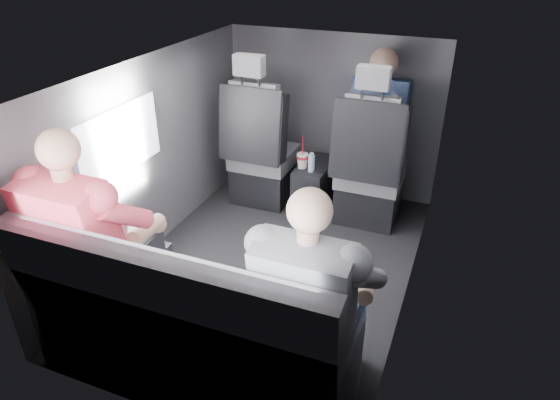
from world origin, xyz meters
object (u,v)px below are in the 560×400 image
at_px(front_seat_right, 369,175).
at_px(rear_bench, 190,333).
at_px(center_console, 314,186).
at_px(passenger_front_right, 378,119).
at_px(laptop_white, 114,231).
at_px(laptop_black, 323,271).
at_px(water_bottle, 311,163).
at_px(front_seat_left, 261,157).
at_px(passenger_rear_right, 314,300).
at_px(soda_cup, 302,160).
at_px(passenger_rear_left, 96,240).

xyz_separation_m(front_seat_right, rear_bench, (-0.45, -1.90, -0.09)).
xyz_separation_m(center_console, rear_bench, (-0.00, -1.94, 0.11)).
height_order(center_console, rear_bench, rear_bench).
bearing_deg(passenger_front_right, laptop_white, -117.33).
relative_size(center_console, passenger_front_right, 0.55).
xyz_separation_m(rear_bench, passenger_front_right, (0.43, 2.16, 0.45)).
bearing_deg(laptop_black, front_seat_right, 94.52).
xyz_separation_m(rear_bench, water_bottle, (0.02, 1.80, 0.16)).
relative_size(front_seat_right, rear_bench, 0.79).
bearing_deg(front_seat_left, laptop_white, -94.01).
distance_m(water_bottle, passenger_rear_right, 1.81).
xyz_separation_m(laptop_white, passenger_front_right, (1.00, 1.93, 0.12)).
bearing_deg(passenger_rear_right, laptop_black, 96.15).
relative_size(soda_cup, passenger_rear_right, 0.22).
xyz_separation_m(laptop_black, passenger_front_right, (-0.15, 1.86, 0.12)).
bearing_deg(passenger_rear_right, rear_bench, -170.96).
bearing_deg(passenger_rear_left, water_bottle, 70.97).
relative_size(rear_bench, water_bottle, 10.55).
xyz_separation_m(front_seat_right, passenger_rear_left, (-1.02, -1.81, 0.25)).
bearing_deg(front_seat_right, laptop_black, -85.48).
bearing_deg(laptop_black, center_console, 109.36).
bearing_deg(center_console, passenger_front_right, 26.86).
distance_m(soda_cup, passenger_rear_right, 1.86).
relative_size(rear_bench, passenger_front_right, 1.84).
bearing_deg(water_bottle, passenger_rear_right, -71.16).
distance_m(front_seat_left, passenger_front_right, 0.98).
bearing_deg(front_seat_right, passenger_rear_left, -119.49).
distance_m(front_seat_right, center_console, 0.49).
relative_size(center_console, passenger_rear_right, 0.39).
distance_m(rear_bench, passenger_rear_left, 0.68).
height_order(front_seat_left, passenger_front_right, passenger_front_right).
bearing_deg(passenger_rear_left, laptop_black, 10.20).
distance_m(laptop_black, passenger_front_right, 1.87).
bearing_deg(front_seat_left, laptop_black, -57.33).
bearing_deg(laptop_black, passenger_rear_left, -169.80).
bearing_deg(passenger_rear_left, soda_cup, 73.61).
relative_size(center_console, rear_bench, 0.30).
relative_size(front_seat_left, laptop_black, 3.41).
bearing_deg(soda_cup, laptop_black, -67.14).
distance_m(soda_cup, passenger_front_right, 0.67).
distance_m(laptop_white, passenger_rear_right, 1.17).
distance_m(center_console, laptop_white, 1.86).
bearing_deg(front_seat_left, front_seat_right, 0.00).
relative_size(laptop_white, laptop_black, 0.95).
distance_m(front_seat_right, rear_bench, 1.96).
bearing_deg(laptop_white, passenger_front_right, 62.67).
height_order(laptop_black, passenger_rear_left, passenger_rear_left).
bearing_deg(passenger_front_right, water_bottle, -139.11).
bearing_deg(passenger_front_right, passenger_rear_left, -115.90).
bearing_deg(front_seat_left, passenger_rear_left, -93.87).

